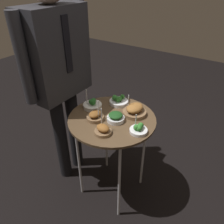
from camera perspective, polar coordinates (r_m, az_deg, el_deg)
ground_plane at (r=2.12m, az=0.00°, el=-18.94°), size 8.00×8.00×0.00m
serving_cart at (r=1.62m, az=0.00°, el=-3.35°), size 0.64×0.64×0.77m
bowl_spinach_front_left at (r=1.54m, az=0.95°, el=-1.41°), size 0.13×0.13×0.06m
bowl_broccoli_far_rim at (r=1.45m, az=6.95°, el=-4.43°), size 0.12×0.12×0.12m
bowl_roast_mid_left at (r=1.56m, az=-4.41°, el=-1.05°), size 0.12×0.12×0.17m
bowl_broccoli_front_center at (r=1.75m, az=1.74°, el=2.93°), size 0.15×0.15×0.07m
bowl_roast_mid_right at (r=1.43m, az=-2.39°, el=-4.67°), size 0.11×0.11×0.17m
bowl_roast_back_left at (r=1.62m, az=5.90°, el=0.46°), size 0.18×0.18×0.16m
bowl_broccoli_back_right at (r=1.70m, az=-5.13°, el=1.95°), size 0.15×0.15×0.16m
waiter_figure at (r=1.70m, az=-13.94°, el=12.04°), size 0.64×0.24×1.72m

